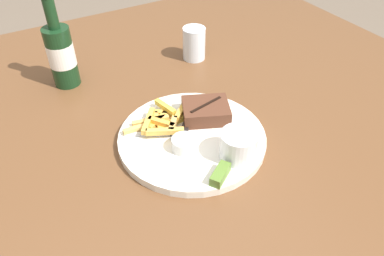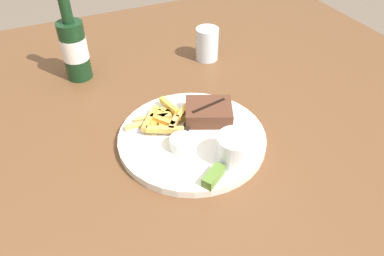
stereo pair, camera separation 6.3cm
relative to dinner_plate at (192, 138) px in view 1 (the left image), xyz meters
The scene contains 11 objects.
dining_table 0.07m from the dinner_plate, ahead, with size 1.57×1.53×0.77m.
dinner_plate is the anchor object (origin of this frame).
steak_portion 0.08m from the dinner_plate, 33.62° to the left, with size 0.13×0.12×0.04m.
fries_pile 0.08m from the dinner_plate, 123.32° to the left, with size 0.16×0.13×0.02m.
coleslaw_cup 0.12m from the dinner_plate, 65.38° to the right, with size 0.08×0.08×0.06m.
dipping_sauce_cup 0.05m from the dinner_plate, 140.98° to the right, with size 0.05×0.05×0.03m.
pickle_spear 0.14m from the dinner_plate, 96.89° to the right, with size 0.06×0.05×0.02m.
fork_utensil 0.09m from the dinner_plate, 149.41° to the left, with size 0.12×0.08×0.00m.
knife_utensil 0.05m from the dinner_plate, 71.27° to the left, with size 0.12×0.13×0.01m.
beer_bottle 0.41m from the dinner_plate, 114.73° to the left, with size 0.07×0.07×0.25m.
drinking_glass 0.37m from the dinner_plate, 58.87° to the left, with size 0.07×0.07×0.09m.
Camera 1 is at (-0.31, -0.53, 1.33)m, focal length 35.00 mm.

